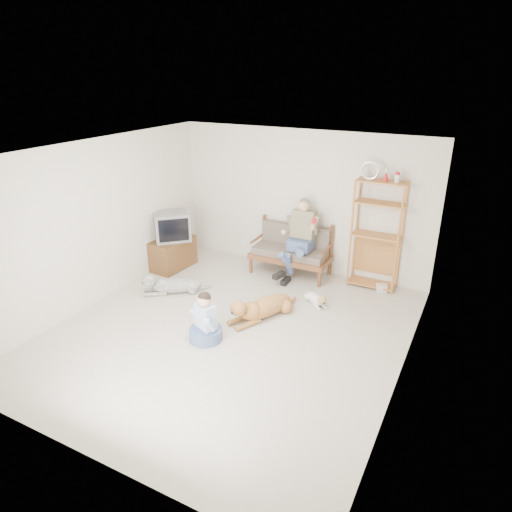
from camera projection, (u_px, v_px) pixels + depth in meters
The scene contains 17 objects.
floor at pixel (230, 332), 6.93m from camera, with size 5.50×5.50×0.00m, color beige.
ceiling at pixel (225, 152), 5.89m from camera, with size 5.50×5.50×0.00m, color white.
wall_back at pixel (302, 202), 8.67m from camera, with size 5.00×5.00×0.00m, color beige.
wall_front at pixel (74, 348), 4.16m from camera, with size 5.00×5.00×0.00m, color beige.
wall_left at pixel (97, 223), 7.48m from camera, with size 5.50×5.50×0.00m, color beige.
wall_right at pixel (411, 286), 5.35m from camera, with size 5.50×5.50×0.00m, color beige.
loveseat at pixel (292, 249), 8.75m from camera, with size 1.51×0.73×0.95m.
man at pixel (297, 244), 8.41m from camera, with size 0.58×0.83×1.34m.
etagere at pixel (376, 234), 7.99m from camera, with size 0.87×0.38×2.28m.
book_stack at pixel (382, 288), 8.17m from camera, with size 0.19×0.14×0.12m, color silver.
tv_stand at pixel (173, 253), 9.04m from camera, with size 0.57×0.94×0.60m.
crt_tv at pixel (172, 226), 8.81m from camera, with size 0.84×0.84×0.55m.
wall_outlet at pixel (244, 243), 9.59m from camera, with size 0.12×0.02×0.08m, color silver.
golden_retriever at pixel (261, 308), 7.25m from camera, with size 0.74×1.37×0.44m.
shaggy_dog at pixel (171, 285), 8.07m from camera, with size 1.03×0.86×0.38m.
terrier at pixel (317, 299), 7.68m from camera, with size 0.54×0.46×0.24m.
child at pixel (206, 323), 6.64m from camera, with size 0.49×0.49×0.78m.
Camera 1 is at (3.10, -5.10, 3.72)m, focal length 32.00 mm.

